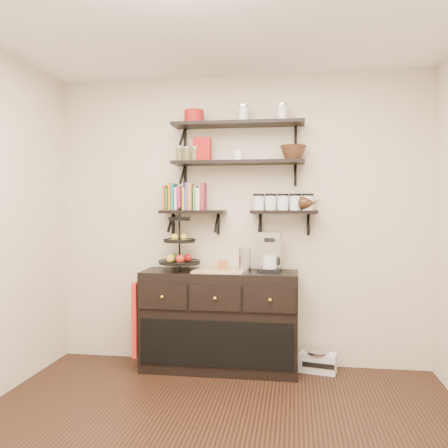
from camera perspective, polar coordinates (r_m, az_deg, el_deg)
back_wall at (r=4.47m, az=1.87°, el=0.40°), size 3.50×0.02×2.70m
shelf_top at (r=4.40m, az=1.69°, el=11.89°), size 1.20×0.27×0.23m
shelf_mid at (r=4.36m, az=1.68°, el=7.35°), size 1.20×0.27×0.23m
shelf_low_left at (r=4.42m, az=-3.71°, el=1.39°), size 0.60×0.25×0.23m
shelf_low_right at (r=4.33m, az=7.23°, el=1.36°), size 0.60×0.25×0.23m
cookbooks at (r=4.43m, az=-4.39°, el=3.16°), size 0.43×0.15×0.26m
glass_canisters at (r=4.32m, az=7.10°, el=2.51°), size 0.54×0.10×0.13m
sideboard at (r=4.38m, az=-0.52°, el=-11.50°), size 1.40×0.50×0.92m
fruit_stand at (r=4.35m, az=-5.32°, el=-3.08°), size 0.37×0.37×0.55m
candle at (r=4.29m, az=-0.23°, el=-4.95°), size 0.08×0.08×0.08m
coffee_maker at (r=4.26m, az=5.56°, el=-3.46°), size 0.21×0.21×0.36m
thermal_carafe at (r=4.24m, az=2.52°, el=-4.31°), size 0.11×0.11×0.22m
apron at (r=4.45m, az=-10.22°, el=-11.02°), size 0.04×0.28×0.66m
radio at (r=4.50m, az=11.21°, el=-15.91°), size 0.35×0.26×0.19m
recipe_box at (r=4.42m, az=-2.63°, el=8.95°), size 0.16×0.07×0.22m
walnut_bowl at (r=4.33m, az=8.33°, el=8.47°), size 0.24×0.24×0.13m
ramekins at (r=4.36m, az=1.74°, el=8.22°), size 0.09×0.09×0.10m
teapot at (r=4.32m, az=9.69°, el=2.64°), size 0.21×0.16×0.15m
red_pot at (r=4.48m, az=-3.62°, el=12.74°), size 0.18×0.18×0.12m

